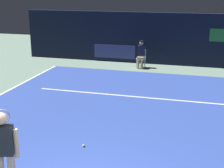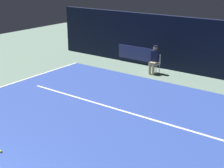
% 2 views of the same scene
% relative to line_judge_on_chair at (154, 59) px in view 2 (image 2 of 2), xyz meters
% --- Properties ---
extents(ground_plane, '(30.59, 30.59, 0.00)m').
position_rel_line_judge_on_chair_xyz_m(ground_plane, '(1.03, -6.47, -0.69)').
color(ground_plane, slate).
extents(court_surface, '(10.50, 11.24, 0.01)m').
position_rel_line_judge_on_chair_xyz_m(court_surface, '(1.03, -6.47, -0.68)').
color(court_surface, '#2D479E').
rests_on(court_surface, ground).
extents(line_service, '(8.19, 0.10, 0.01)m').
position_rel_line_judge_on_chair_xyz_m(line_service, '(1.03, -4.50, -0.67)').
color(line_service, white).
rests_on(line_service, court_surface).
extents(back_wall, '(15.00, 0.33, 2.60)m').
position_rel_line_judge_on_chair_xyz_m(back_wall, '(1.03, 1.10, 0.61)').
color(back_wall, black).
rests_on(back_wall, ground).
extents(line_judge_on_chair, '(0.46, 0.54, 1.32)m').
position_rel_line_judge_on_chair_xyz_m(line_judge_on_chair, '(0.00, 0.00, 0.00)').
color(line_judge_on_chair, white).
rests_on(line_judge_on_chair, ground).
extents(tennis_ball, '(0.07, 0.07, 0.07)m').
position_rel_line_judge_on_chair_xyz_m(tennis_ball, '(0.24, -8.70, -0.64)').
color(tennis_ball, '#CCE033').
rests_on(tennis_ball, court_surface).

